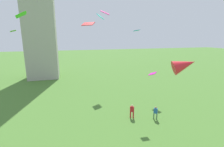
% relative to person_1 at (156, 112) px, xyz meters
% --- Properties ---
extents(person_1, '(0.46, 0.46, 1.59)m').
position_rel_person_1_xyz_m(person_1, '(0.00, 0.00, 0.00)').
color(person_1, '#51754C').
rests_on(person_1, ground_plane).
extents(person_2, '(0.48, 0.49, 1.68)m').
position_rel_person_1_xyz_m(person_2, '(-2.51, 1.08, 0.05)').
color(person_2, red).
rests_on(person_2, ground_plane).
extents(kite_flying_0, '(1.19, 0.80, 0.67)m').
position_rel_person_1_xyz_m(kite_flying_0, '(-4.87, 4.57, 11.43)').
color(kite_flying_0, '#E43590').
extents(kite_flying_1, '(2.58, 2.09, 1.90)m').
position_rel_person_1_xyz_m(kite_flying_1, '(0.49, -3.35, 6.14)').
color(kite_flying_1, red).
extents(kite_flying_2, '(1.36, 1.87, 0.69)m').
position_rel_person_1_xyz_m(kite_flying_2, '(-14.00, 4.74, 10.88)').
color(kite_flying_2, '#3CDE1A').
extents(kite_flying_3, '(1.13, 1.88, 1.23)m').
position_rel_person_1_xyz_m(kite_flying_3, '(-3.34, 14.51, 12.13)').
color(kite_flying_3, '#2BEEE4').
extents(kite_flying_4, '(0.91, 0.77, 0.35)m').
position_rel_person_1_xyz_m(kite_flying_4, '(-17.02, 12.65, 9.44)').
color(kite_flying_4, '#5FB825').
extents(kite_flying_5, '(0.77, 0.55, 0.22)m').
position_rel_person_1_xyz_m(kite_flying_5, '(-0.86, 4.19, 9.38)').
color(kite_flying_5, '#189FE7').
extents(kite_flying_7, '(1.12, 1.34, 0.66)m').
position_rel_person_1_xyz_m(kite_flying_7, '(2.18, 4.90, 3.41)').
color(kite_flying_7, '#D116A4').
extents(kite_flying_9, '(1.50, 1.36, 0.43)m').
position_rel_person_1_xyz_m(kite_flying_9, '(-7.20, 2.49, 9.94)').
color(kite_flying_9, red).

